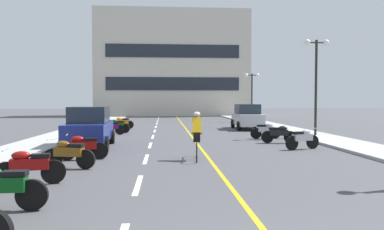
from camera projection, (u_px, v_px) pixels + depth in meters
name	position (u px, v px, depth m)	size (l,w,h in m)	color
ground_plane	(185.00, 132.00, 24.21)	(140.00, 140.00, 0.00)	#47474C
curb_left	(84.00, 128.00, 26.65)	(2.40, 72.00, 0.12)	#A8A8A3
curb_right	(277.00, 127.00, 27.74)	(2.40, 72.00, 0.12)	#A8A8A3
lane_dash_1	(138.00, 184.00, 9.11)	(0.14, 2.20, 0.01)	silver
lane_dash_2	(146.00, 159.00, 13.10)	(0.14, 2.20, 0.01)	silver
lane_dash_3	(150.00, 145.00, 17.08)	(0.14, 2.20, 0.01)	silver
lane_dash_4	(153.00, 137.00, 21.07)	(0.14, 2.20, 0.01)	silver
lane_dash_5	(155.00, 131.00, 25.05)	(0.14, 2.20, 0.01)	silver
lane_dash_6	(156.00, 127.00, 29.04)	(0.14, 2.20, 0.01)	silver
lane_dash_7	(157.00, 124.00, 33.02)	(0.14, 2.20, 0.01)	silver
lane_dash_8	(158.00, 121.00, 37.01)	(0.14, 2.20, 0.01)	silver
lane_dash_9	(158.00, 119.00, 40.99)	(0.14, 2.20, 0.01)	silver
lane_dash_10	(159.00, 117.00, 44.98)	(0.14, 2.20, 0.01)	silver
lane_dash_11	(159.00, 116.00, 48.96)	(0.14, 2.20, 0.01)	silver
centre_line_yellow	(186.00, 129.00, 27.22)	(0.12, 66.00, 0.01)	gold
office_building	(173.00, 64.00, 50.89)	(20.73, 6.27, 14.24)	beige
street_lamp_mid	(316.00, 66.00, 20.72)	(1.46, 0.36, 5.42)	black
street_lamp_far	(252.00, 86.00, 35.49)	(1.46, 0.36, 4.59)	black
parked_car_near	(89.00, 127.00, 16.28)	(2.08, 4.27, 1.82)	black
parked_car_mid	(247.00, 117.00, 26.76)	(2.05, 4.26, 1.82)	black
motorcycle_1	(1.00, 187.00, 6.89)	(1.70, 0.60, 0.92)	black
motorcycle_2	(29.00, 166.00, 9.05)	(1.69, 0.61, 0.92)	black
motorcycle_3	(69.00, 153.00, 11.26)	(1.67, 0.70, 0.92)	black
motorcycle_4	(83.00, 147.00, 12.87)	(1.69, 0.60, 0.92)	black
motorcycle_5	(303.00, 138.00, 15.62)	(1.64, 0.78, 0.92)	black
motorcycle_6	(279.00, 134.00, 17.93)	(1.70, 0.60, 0.92)	black
motorcycle_7	(266.00, 130.00, 20.04)	(1.70, 0.60, 0.92)	black
motorcycle_8	(111.00, 127.00, 22.16)	(1.68, 0.67, 0.92)	black
motorcycle_9	(117.00, 125.00, 23.78)	(1.64, 0.80, 0.92)	black
motorcycle_10	(122.00, 122.00, 26.89)	(1.65, 0.75, 0.92)	black
cyclist_rider	(197.00, 135.00, 12.94)	(0.43, 1.77, 1.71)	black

